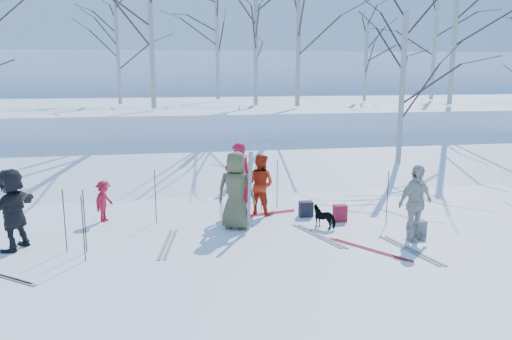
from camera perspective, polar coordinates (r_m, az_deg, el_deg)
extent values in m
plane|color=white|center=(11.27, 1.36, -7.98)|extent=(120.00, 120.00, 0.00)
cube|color=white|center=(17.91, -3.12, -0.21)|extent=(70.00, 9.49, 4.12)
cube|color=white|center=(27.64, -5.73, 5.61)|extent=(70.00, 18.00, 2.20)
cube|color=white|center=(48.50, -7.76, 9.18)|extent=(90.00, 30.00, 6.00)
imported|color=brown|center=(11.82, -2.30, -2.34)|extent=(1.07, 0.90, 1.87)
imported|color=#B51029|center=(12.90, -2.09, -1.05)|extent=(0.77, 0.57, 1.92)
imported|color=red|center=(13.07, 0.50, -1.62)|extent=(0.98, 0.97, 1.60)
imported|color=#B51029|center=(13.03, -16.98, -3.41)|extent=(0.63, 0.77, 1.04)
imported|color=beige|center=(11.56, 17.75, -3.61)|extent=(1.09, 0.76, 1.71)
imported|color=black|center=(11.64, -26.04, -4.05)|extent=(1.13, 1.68, 1.74)
imported|color=black|center=(12.14, 7.84, -5.31)|extent=(0.67, 0.65, 0.54)
cube|color=silver|center=(11.62, -0.78, -2.49)|extent=(0.11, 0.17, 1.90)
cube|color=silver|center=(11.66, -0.72, -2.45)|extent=(0.13, 0.23, 1.89)
cylinder|color=black|center=(10.92, -18.99, -5.55)|extent=(0.02, 0.02, 1.34)
cylinder|color=black|center=(12.57, 14.78, -3.12)|extent=(0.02, 0.02, 1.34)
cylinder|color=black|center=(12.55, -11.42, -2.99)|extent=(0.02, 0.02, 1.34)
cylinder|color=black|center=(12.35, 17.42, -3.53)|extent=(0.02, 0.02, 1.34)
cylinder|color=black|center=(11.07, -21.03, -5.47)|extent=(0.02, 0.02, 1.34)
cylinder|color=black|center=(13.43, 0.63, -1.83)|extent=(0.02, 0.02, 1.34)
cylinder|color=black|center=(13.61, 2.43, -1.65)|extent=(0.02, 0.02, 1.34)
cylinder|color=black|center=(10.45, -19.14, -6.33)|extent=(0.02, 0.02, 1.34)
cube|color=maroon|center=(12.72, 9.58, -4.88)|extent=(0.32, 0.22, 0.42)
cube|color=slate|center=(11.98, 18.11, -6.42)|extent=(0.30, 0.20, 0.38)
cube|color=black|center=(13.01, 5.72, -4.46)|extent=(0.34, 0.24, 0.40)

